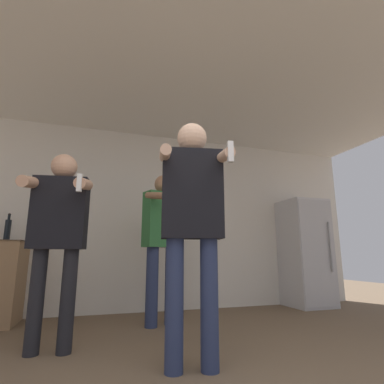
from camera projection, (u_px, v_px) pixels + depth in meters
The scene contains 7 objects.
wall_back at pixel (141, 219), 4.32m from camera, with size 7.00×0.06×2.55m.
ceiling_slab at pixel (168, 74), 3.06m from camera, with size 7.00×3.74×0.05m.
refrigerator at pixel (305, 252), 4.65m from camera, with size 0.61×0.64×1.61m.
bottle_red_label at pixel (8, 229), 3.44m from camera, with size 0.07×0.07×0.31m.
person_woman_foreground at pixel (192, 214), 2.18m from camera, with size 0.55×0.54×1.76m.
person_man_side at pixel (59, 226), 2.52m from camera, with size 0.56×0.50×1.63m.
person_spectator_back at pixel (163, 234), 3.47m from camera, with size 0.61×0.61×1.70m.
Camera 1 is at (-0.60, -1.08, 0.76)m, focal length 28.00 mm.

